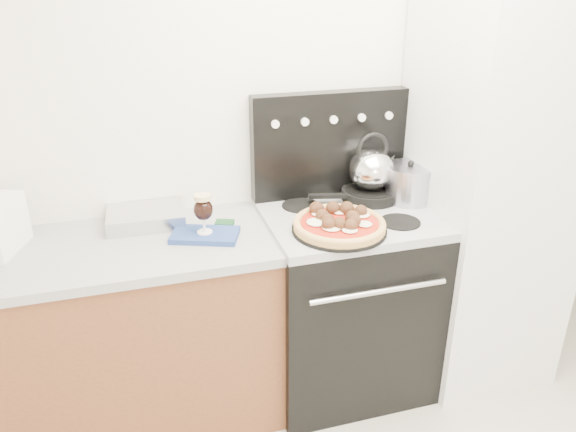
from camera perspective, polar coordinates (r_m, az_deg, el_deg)
name	(u,v)px	position (r m, az deg, el deg)	size (l,w,h in m)	color
room_shell	(444,231)	(1.68, 15.54, -1.46)	(3.52, 3.01, 2.52)	#B7AFA2
base_cabinet	(109,342)	(2.66, -17.69, -12.08)	(1.45, 0.60, 0.86)	brown
countertop	(95,252)	(2.43, -19.01, -3.44)	(1.48, 0.63, 0.04)	#A4A4A4
stove_body	(344,304)	(2.79, 5.75, -8.86)	(0.76, 0.65, 0.88)	black
cooktop	(349,218)	(2.57, 6.17, -0.21)	(0.76, 0.65, 0.04)	#ADADB2
backguard	(329,144)	(2.71, 4.22, 7.30)	(0.76, 0.08, 0.50)	black
fridge	(487,194)	(2.86, 19.52, 2.16)	(0.64, 0.68, 1.90)	silver
foil_sheet	(146,217)	(2.56, -14.24, -0.09)	(0.33, 0.24, 0.07)	white
oven_mitt	(205,235)	(2.39, -8.43, -1.93)	(0.28, 0.16, 0.02)	navy
beer_glass	(204,214)	(2.35, -8.58, 0.24)	(0.08, 0.08, 0.17)	black
pizza_pan	(339,230)	(2.39, 5.22, -1.40)	(0.40, 0.40, 0.01)	black
pizza	(339,222)	(2.37, 5.25, -0.66)	(0.39, 0.39, 0.06)	tan
skillet	(370,194)	(2.73, 8.32, 2.21)	(0.27, 0.27, 0.05)	black
tea_kettle	(372,166)	(2.68, 8.49, 5.02)	(0.21, 0.21, 0.23)	#B7B7CF
stock_pot	(409,184)	(2.73, 12.20, 3.18)	(0.23, 0.23, 0.16)	#A4A3B7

